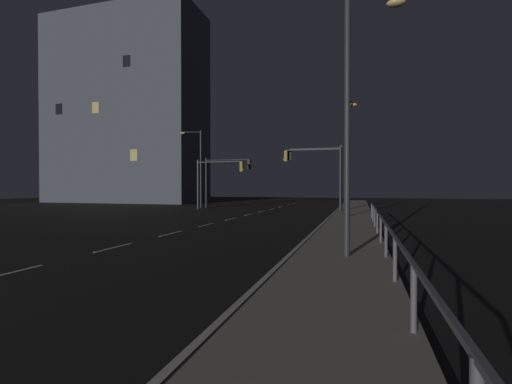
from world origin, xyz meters
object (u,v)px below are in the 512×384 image
at_px(street_lamp_far_end, 356,98).
at_px(street_lamp_corner, 198,162).
at_px(street_lamp_median, 348,146).
at_px(traffic_light_mid_right, 218,173).
at_px(traffic_light_overhead_east, 318,164).
at_px(traffic_light_far_left, 226,172).
at_px(traffic_light_mid_left, 315,165).
at_px(building_distant, 126,110).

height_order(street_lamp_far_end, street_lamp_corner, street_lamp_corner).
bearing_deg(street_lamp_median, traffic_light_mid_right, 150.94).
height_order(traffic_light_overhead_east, street_lamp_median, street_lamp_median).
bearing_deg(street_lamp_corner, traffic_light_far_left, 4.21).
bearing_deg(street_lamp_far_end, traffic_light_far_left, 119.67).
relative_size(traffic_light_mid_left, traffic_light_overhead_east, 0.97).
distance_m(traffic_light_mid_left, street_lamp_corner, 12.85).
relative_size(traffic_light_overhead_east, building_distant, 0.21).
relative_size(traffic_light_mid_left, traffic_light_far_left, 1.07).
bearing_deg(street_lamp_far_end, street_lamp_corner, 125.36).
distance_m(street_lamp_median, street_lamp_corner, 17.70).
height_order(traffic_light_overhead_east, traffic_light_far_left, traffic_light_overhead_east).
bearing_deg(traffic_light_mid_left, street_lamp_median, -63.04).
distance_m(traffic_light_mid_right, street_lamp_far_end, 25.23).
height_order(traffic_light_mid_left, street_lamp_corner, street_lamp_corner).
bearing_deg(traffic_light_far_left, building_distant, 152.28).
height_order(traffic_light_mid_right, street_lamp_far_end, street_lamp_far_end).
height_order(street_lamp_corner, building_distant, building_distant).
bearing_deg(street_lamp_far_end, traffic_light_mid_left, 100.34).
height_order(traffic_light_far_left, street_lamp_corner, street_lamp_corner).
bearing_deg(street_lamp_far_end, traffic_light_mid_right, 121.81).
distance_m(traffic_light_far_left, street_lamp_corner, 3.27).
bearing_deg(traffic_light_mid_left, street_lamp_far_end, -79.66).
bearing_deg(traffic_light_mid_right, traffic_light_overhead_east, -3.34).
bearing_deg(building_distant, street_lamp_far_end, -45.56).
xyz_separation_m(street_lamp_far_end, street_lamp_corner, (-16.26, 22.91, -0.01)).
distance_m(traffic_light_mid_left, traffic_light_mid_right, 9.67).
bearing_deg(traffic_light_overhead_east, building_distant, 156.70).
bearing_deg(traffic_light_overhead_east, street_lamp_corner, 170.75).
bearing_deg(traffic_light_overhead_east, street_lamp_far_end, -80.38).
xyz_separation_m(traffic_light_mid_left, street_lamp_corner, (-12.56, 2.64, 0.71)).
distance_m(traffic_light_mid_right, building_distant, 25.00).
height_order(traffic_light_mid_left, traffic_light_overhead_east, traffic_light_overhead_east).
bearing_deg(street_lamp_corner, street_lamp_median, -28.63).
distance_m(traffic_light_far_left, street_lamp_far_end, 26.65).
relative_size(traffic_light_mid_right, traffic_light_overhead_east, 0.88).
relative_size(street_lamp_corner, building_distant, 0.30).
bearing_deg(building_distant, traffic_light_far_left, -27.72).
bearing_deg(traffic_light_mid_right, traffic_light_far_left, 86.71).
distance_m(traffic_light_mid_right, traffic_light_overhead_east, 9.79).
height_order(traffic_light_mid_left, street_lamp_median, street_lamp_median).
relative_size(traffic_light_far_left, street_lamp_corner, 0.65).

